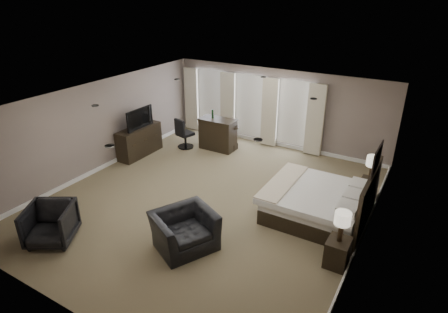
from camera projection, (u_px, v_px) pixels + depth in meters
The scene contains 16 objects.
room at pixel (209, 153), 9.07m from camera, with size 7.60×8.60×2.64m.
window_bay at pixel (249, 108), 12.79m from camera, with size 5.25×0.20×2.30m.
bed at pixel (318, 190), 8.63m from camera, with size 2.23×2.13×1.42m, color silver.
nightstand_near at pixel (337, 252), 7.26m from camera, with size 0.42×0.52×0.56m, color black.
nightstand_far at pixel (368, 189), 9.53m from camera, with size 0.41×0.50×0.55m, color black.
lamp_near at pixel (341, 227), 7.01m from camera, with size 0.31×0.31×0.63m, color beige.
lamp_far at pixel (372, 168), 9.29m from camera, with size 0.31×0.31×0.65m, color beige.
wall_art at pixel (377, 159), 7.68m from camera, with size 0.04×0.96×0.56m, color slate.
dresser at pixel (139, 141), 11.99m from camera, with size 0.52×1.61×0.93m, color black.
tv at pixel (138, 125), 11.76m from camera, with size 1.11×0.64×0.15m, color black.
armchair_near at pixel (184, 225), 7.67m from camera, with size 1.21×0.79×1.06m, color black.
armchair_far at pixel (50, 222), 7.85m from camera, with size 0.91×0.86×0.94m, color black.
bar_counter at pixel (218, 134), 12.40m from camera, with size 1.21×0.63×1.06m, color black.
bar_stool_left at pixel (222, 135), 12.69m from camera, with size 0.37×0.37×0.78m, color black.
bar_stool_right at pixel (233, 138), 12.38m from camera, with size 0.39×0.39×0.83m, color black.
desk_chair at pixel (185, 133), 12.50m from camera, with size 0.53×0.53×1.04m, color black.
Camera 1 is at (4.53, -6.95, 4.98)m, focal length 30.00 mm.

